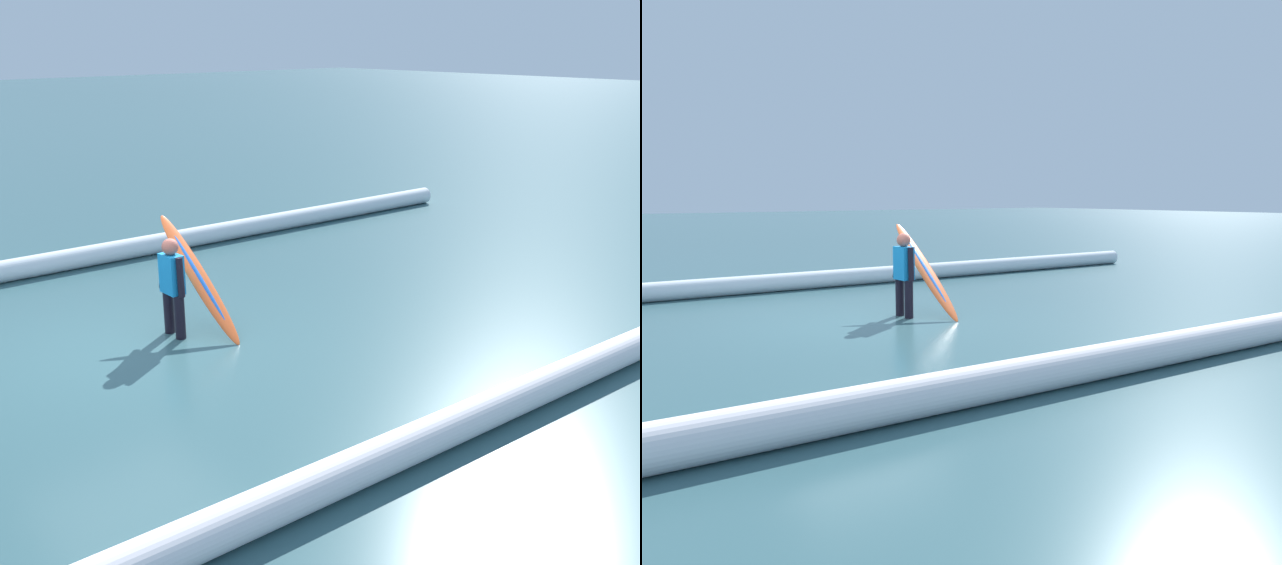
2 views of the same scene
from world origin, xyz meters
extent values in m
plane|color=#345A60|center=(0.00, 0.00, 0.00)|extent=(129.61, 129.61, 0.00)
cylinder|color=black|center=(-0.75, -0.07, 0.30)|extent=(0.14, 0.14, 0.61)
cylinder|color=black|center=(-0.75, 0.21, 0.30)|extent=(0.14, 0.14, 0.61)
cube|color=#198CD8|center=(-0.75, 0.07, 0.87)|extent=(0.20, 0.34, 0.53)
sphere|color=#CB6A58|center=(-0.75, 0.07, 1.24)|extent=(0.22, 0.22, 0.22)
cylinder|color=black|center=(-0.75, -0.15, 0.87)|extent=(0.09, 0.22, 0.53)
cylinder|color=black|center=(-0.75, 0.28, 0.87)|extent=(0.09, 0.11, 0.53)
ellipsoid|color=#E55926|center=(-1.16, 0.07, 0.73)|extent=(0.33, 1.74, 1.49)
ellipsoid|color=blue|center=(-1.16, 0.07, 0.73)|extent=(0.14, 1.40, 1.20)
cylinder|color=white|center=(-2.55, 4.42, 0.19)|extent=(21.31, 1.78, 0.38)
camera|label=1|loc=(4.08, 8.41, 3.84)|focal=42.35mm
camera|label=2|loc=(4.50, 8.73, 1.94)|focal=35.81mm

